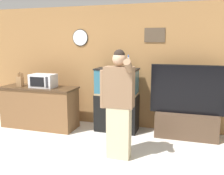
{
  "coord_description": "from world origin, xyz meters",
  "views": [
    {
      "loc": [
        1.47,
        -2.62,
        1.83
      ],
      "look_at": [
        0.23,
        1.47,
        1.05
      ],
      "focal_mm": 40.0,
      "sensor_mm": 36.0,
      "label": 1
    }
  ],
  "objects_px": {
    "aquarium_on_stand": "(117,100)",
    "person_standing": "(118,103)",
    "tv_on_stand": "(186,117)",
    "counter_island": "(40,107)",
    "microwave": "(43,81)",
    "knife_block": "(20,81)"
  },
  "relations": [
    {
      "from": "aquarium_on_stand",
      "to": "microwave",
      "type": "bearing_deg",
      "value": -169.55
    },
    {
      "from": "tv_on_stand",
      "to": "knife_block",
      "type": "bearing_deg",
      "value": -174.89
    },
    {
      "from": "microwave",
      "to": "person_standing",
      "type": "height_order",
      "value": "person_standing"
    },
    {
      "from": "person_standing",
      "to": "tv_on_stand",
      "type": "bearing_deg",
      "value": 49.38
    },
    {
      "from": "knife_block",
      "to": "person_standing",
      "type": "bearing_deg",
      "value": -19.94
    },
    {
      "from": "aquarium_on_stand",
      "to": "person_standing",
      "type": "relative_size",
      "value": 0.76
    },
    {
      "from": "tv_on_stand",
      "to": "person_standing",
      "type": "distance_m",
      "value": 1.65
    },
    {
      "from": "knife_block",
      "to": "person_standing",
      "type": "relative_size",
      "value": 0.18
    },
    {
      "from": "counter_island",
      "to": "microwave",
      "type": "height_order",
      "value": "microwave"
    },
    {
      "from": "aquarium_on_stand",
      "to": "tv_on_stand",
      "type": "xyz_separation_m",
      "value": [
        1.4,
        -0.02,
        -0.24
      ]
    },
    {
      "from": "tv_on_stand",
      "to": "counter_island",
      "type": "bearing_deg",
      "value": -175.07
    },
    {
      "from": "tv_on_stand",
      "to": "microwave",
      "type": "bearing_deg",
      "value": -174.76
    },
    {
      "from": "tv_on_stand",
      "to": "person_standing",
      "type": "bearing_deg",
      "value": -130.62
    },
    {
      "from": "aquarium_on_stand",
      "to": "knife_block",
      "type": "bearing_deg",
      "value": -171.11
    },
    {
      "from": "knife_block",
      "to": "tv_on_stand",
      "type": "bearing_deg",
      "value": 5.11
    },
    {
      "from": "counter_island",
      "to": "person_standing",
      "type": "distance_m",
      "value": 2.28
    },
    {
      "from": "counter_island",
      "to": "person_standing",
      "type": "relative_size",
      "value": 0.96
    },
    {
      "from": "microwave",
      "to": "aquarium_on_stand",
      "type": "distance_m",
      "value": 1.61
    },
    {
      "from": "knife_block",
      "to": "tv_on_stand",
      "type": "distance_m",
      "value": 3.54
    },
    {
      "from": "microwave",
      "to": "tv_on_stand",
      "type": "distance_m",
      "value": 3.01
    },
    {
      "from": "aquarium_on_stand",
      "to": "tv_on_stand",
      "type": "bearing_deg",
      "value": -0.62
    },
    {
      "from": "counter_island",
      "to": "aquarium_on_stand",
      "type": "distance_m",
      "value": 1.7
    }
  ]
}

